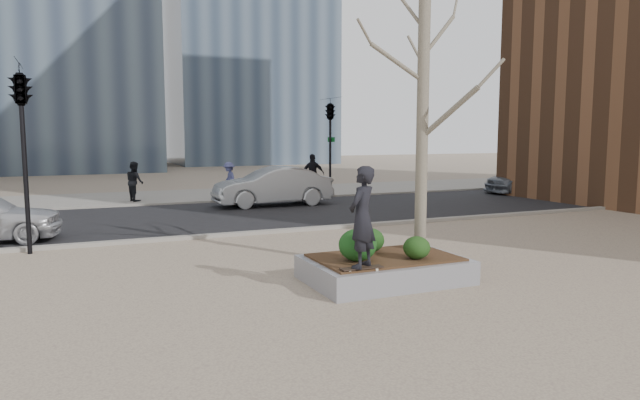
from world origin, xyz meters
name	(u,v)px	position (x,y,z in m)	size (l,w,h in m)	color
ground	(338,286)	(0.00, 0.00, 0.00)	(120.00, 120.00, 0.00)	tan
street	(215,216)	(0.00, 10.00, 0.01)	(60.00, 8.00, 0.02)	black
far_sidewalk	(180,196)	(0.00, 17.00, 0.01)	(60.00, 6.00, 0.02)	gray
planter	(385,270)	(1.00, 0.00, 0.23)	(3.00, 2.00, 0.45)	gray
planter_mulch	(385,257)	(1.00, 0.00, 0.47)	(2.70, 1.70, 0.04)	#382314
sycamore_tree	(423,86)	(2.00, 0.30, 3.79)	(2.80, 2.80, 6.60)	gray
shrub_left	(358,245)	(0.32, -0.16, 0.79)	(0.71, 0.71, 0.61)	#133E14
shrub_middle	(370,240)	(0.93, 0.47, 0.73)	(0.57, 0.57, 0.48)	#133811
shrub_right	(417,248)	(1.43, -0.44, 0.71)	(0.51, 0.51, 0.43)	#193711
skateboard	(362,269)	(0.09, -0.77, 0.49)	(0.78, 0.20, 0.07)	black
skateboarder	(362,217)	(0.09, -0.77, 1.41)	(0.65, 0.43, 1.78)	black
car_silver	(273,186)	(2.78, 11.97, 0.79)	(1.62, 4.65, 1.53)	#9B9FA3
car_third	(534,178)	(15.91, 11.56, 0.73)	(1.98, 4.86, 1.41)	slate
pedestrian_a	(135,181)	(-2.09, 15.70, 0.86)	(0.82, 0.64, 1.68)	black
pedestrian_b	(229,179)	(2.06, 15.99, 0.81)	(1.01, 0.58, 1.57)	#484D81
pedestrian_c	(313,174)	(5.93, 15.32, 0.97)	(1.11, 0.46, 1.89)	black
traffic_light_near	(25,160)	(-5.50, 5.60, 2.25)	(0.60, 2.48, 4.50)	black
traffic_light_far	(330,147)	(6.50, 14.60, 2.25)	(0.60, 2.48, 4.50)	black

